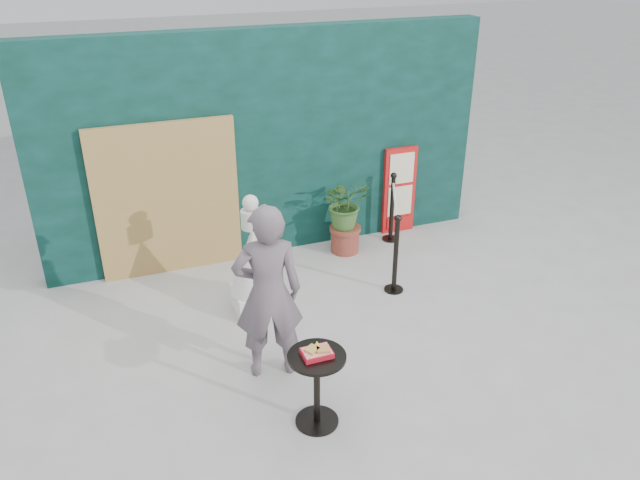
% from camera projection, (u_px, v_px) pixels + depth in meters
% --- Properties ---
extents(ground, '(60.00, 60.00, 0.00)m').
position_uv_depth(ground, '(362.00, 378.00, 6.30)').
color(ground, '#ADAAA5').
rests_on(ground, ground).
extents(back_wall, '(6.00, 0.30, 3.00)m').
position_uv_depth(back_wall, '(268.00, 145.00, 8.26)').
color(back_wall, black).
rests_on(back_wall, ground).
extents(bamboo_fence, '(1.80, 0.08, 2.00)m').
position_uv_depth(bamboo_fence, '(168.00, 200.00, 7.86)').
color(bamboo_fence, tan).
rests_on(bamboo_fence, ground).
extents(woman, '(0.74, 0.55, 1.85)m').
position_uv_depth(woman, '(268.00, 293.00, 6.00)').
color(woman, '#62545D').
rests_on(woman, ground).
extents(menu_board, '(0.50, 0.07, 1.30)m').
position_uv_depth(menu_board, '(399.00, 190.00, 9.08)').
color(menu_board, red).
rests_on(menu_board, ground).
extents(statue, '(0.57, 0.57, 1.47)m').
position_uv_depth(statue, '(254.00, 265.00, 7.16)').
color(statue, white).
rests_on(statue, ground).
extents(cafe_table, '(0.52, 0.52, 0.75)m').
position_uv_depth(cafe_table, '(317.00, 379.00, 5.52)').
color(cafe_table, black).
rests_on(cafe_table, ground).
extents(food_basket, '(0.26, 0.19, 0.11)m').
position_uv_depth(food_basket, '(317.00, 352.00, 5.39)').
color(food_basket, red).
rests_on(food_basket, cafe_table).
extents(planter, '(0.64, 0.56, 1.09)m').
position_uv_depth(planter, '(346.00, 210.00, 8.50)').
color(planter, brown).
rests_on(planter, ground).
extents(stanchion_barrier, '(0.84, 1.54, 1.03)m').
position_uv_depth(stanchion_barrier, '(394.00, 230.00, 8.24)').
color(stanchion_barrier, black).
rests_on(stanchion_barrier, ground).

